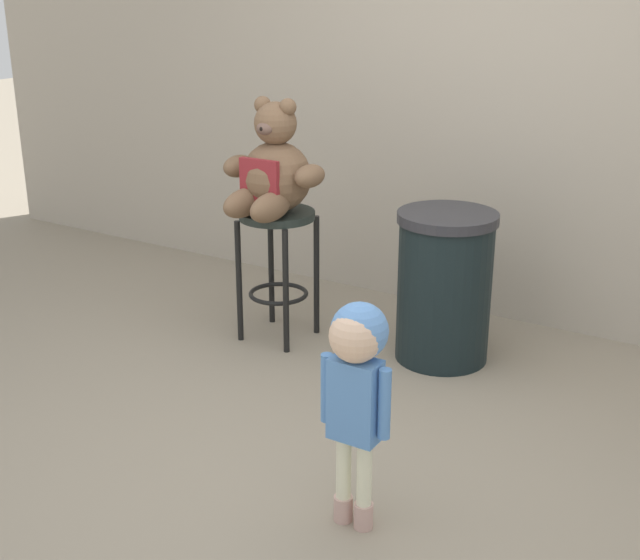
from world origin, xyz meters
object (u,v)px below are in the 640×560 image
(bar_stool_with_teddy, at_px, (278,247))
(child_walking, at_px, (357,369))
(teddy_bear, at_px, (273,172))
(trash_bin, at_px, (444,286))

(bar_stool_with_teddy, distance_m, child_walking, 1.73)
(bar_stool_with_teddy, relative_size, child_walking, 0.83)
(bar_stool_with_teddy, distance_m, teddy_bear, 0.41)
(bar_stool_with_teddy, bearing_deg, teddy_bear, -90.00)
(bar_stool_with_teddy, xyz_separation_m, child_walking, (1.18, -1.26, 0.11))
(teddy_bear, height_order, trash_bin, teddy_bear)
(teddy_bear, bearing_deg, trash_bin, 15.60)
(trash_bin, bearing_deg, bar_stool_with_teddy, -166.24)
(bar_stool_with_teddy, distance_m, trash_bin, 0.91)
(bar_stool_with_teddy, height_order, teddy_bear, teddy_bear)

